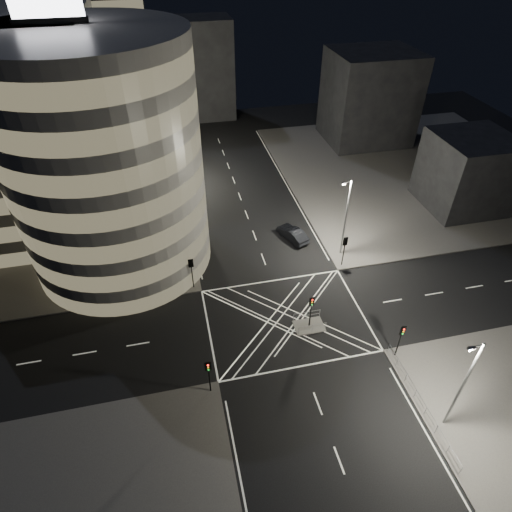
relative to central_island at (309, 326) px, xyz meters
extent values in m
plane|color=black|center=(-2.00, 1.50, -0.07)|extent=(120.00, 120.00, 0.00)
cube|color=#555250|center=(-31.00, 28.50, 0.00)|extent=(42.00, 42.00, 0.15)
cube|color=#555250|center=(27.00, 28.50, 0.00)|extent=(42.00, 42.00, 0.15)
cube|color=slate|center=(0.00, 0.00, 0.00)|extent=(3.00, 2.00, 0.15)
cylinder|color=gray|center=(-18.00, 15.50, 12.57)|extent=(20.00, 20.00, 25.00)
cube|color=gray|center=(-28.00, 25.50, 12.57)|extent=(20.00, 18.00, 25.00)
cube|color=white|center=(-20.00, 17.50, 26.27)|extent=(6.00, 0.40, 2.00)
cube|color=black|center=(-20.00, 17.50, 25.38)|extent=(6.40, 0.50, 0.50)
cube|color=gray|center=(-24.00, 43.50, 11.07)|extent=(24.00, 16.00, 22.00)
cube|color=black|center=(24.00, 41.50, 7.58)|extent=(14.00, 12.00, 15.00)
cube|color=black|center=(28.00, 17.50, 5.08)|extent=(10.00, 10.00, 10.00)
cube|color=black|center=(-6.00, 59.50, 8.93)|extent=(18.00, 8.00, 18.00)
cylinder|color=black|center=(-12.50, 10.50, 1.68)|extent=(0.32, 0.32, 3.21)
ellipsoid|color=black|center=(-12.50, 10.50, 4.64)|extent=(4.90, 4.90, 5.64)
cylinder|color=black|center=(-12.50, 16.50, 1.90)|extent=(0.32, 0.32, 3.65)
ellipsoid|color=black|center=(-12.50, 16.50, 4.98)|extent=(4.54, 4.54, 5.22)
cylinder|color=black|center=(-12.50, 22.50, 1.76)|extent=(0.32, 0.32, 3.37)
ellipsoid|color=black|center=(-12.50, 22.50, 4.76)|extent=(4.80, 4.80, 5.52)
cylinder|color=black|center=(-12.50, 28.50, 2.16)|extent=(0.32, 0.32, 4.16)
ellipsoid|color=black|center=(-12.50, 28.50, 5.50)|extent=(4.59, 4.59, 5.28)
cylinder|color=black|center=(-12.50, 34.50, 1.71)|extent=(0.32, 0.32, 3.28)
ellipsoid|color=black|center=(-12.50, 34.50, 4.58)|extent=(4.46, 4.46, 5.13)
cylinder|color=black|center=(-10.80, 8.30, 1.57)|extent=(0.12, 0.12, 3.00)
cube|color=black|center=(-10.80, 8.30, 3.52)|extent=(0.28, 0.22, 0.90)
cube|color=black|center=(-10.80, 8.30, 3.52)|extent=(0.55, 0.04, 1.10)
cylinder|color=black|center=(-10.80, -5.30, 1.57)|extent=(0.12, 0.12, 3.00)
cube|color=black|center=(-10.80, -5.30, 3.52)|extent=(0.28, 0.22, 0.90)
cube|color=black|center=(-10.80, -5.30, 3.52)|extent=(0.55, 0.04, 1.10)
cylinder|color=black|center=(6.80, 8.30, 1.57)|extent=(0.12, 0.12, 3.00)
cube|color=black|center=(6.80, 8.30, 3.52)|extent=(0.28, 0.22, 0.90)
cube|color=black|center=(6.80, 8.30, 3.52)|extent=(0.55, 0.04, 1.10)
cylinder|color=black|center=(6.80, -5.30, 1.57)|extent=(0.12, 0.12, 3.00)
cube|color=black|center=(6.80, -5.30, 3.52)|extent=(0.28, 0.22, 0.90)
cube|color=black|center=(6.80, -5.30, 3.52)|extent=(0.55, 0.04, 1.10)
cylinder|color=black|center=(0.00, 0.00, 1.57)|extent=(0.12, 0.12, 3.00)
cube|color=black|center=(0.00, 0.00, 3.52)|extent=(0.28, 0.22, 0.90)
cube|color=black|center=(0.00, 0.00, 3.52)|extent=(0.55, 0.04, 1.10)
cylinder|color=slate|center=(-11.50, 13.50, 5.08)|extent=(0.20, 0.20, 10.00)
cylinder|color=slate|center=(-11.05, 13.50, 9.93)|extent=(0.90, 0.10, 0.10)
cube|color=slate|center=(-10.60, 13.50, 9.83)|extent=(0.50, 0.25, 0.18)
cube|color=white|center=(-10.60, 13.50, 9.72)|extent=(0.42, 0.20, 0.05)
cylinder|color=slate|center=(-11.50, 31.50, 5.08)|extent=(0.20, 0.20, 10.00)
cylinder|color=slate|center=(-11.05, 31.50, 9.93)|extent=(0.90, 0.10, 0.10)
cube|color=slate|center=(-10.60, 31.50, 9.83)|extent=(0.50, 0.25, 0.18)
cube|color=white|center=(-10.60, 31.50, 9.72)|extent=(0.42, 0.20, 0.05)
cylinder|color=slate|center=(7.50, 10.50, 5.08)|extent=(0.20, 0.20, 10.00)
cylinder|color=slate|center=(7.05, 10.50, 9.93)|extent=(0.90, 0.10, 0.10)
cube|color=slate|center=(6.60, 10.50, 9.83)|extent=(0.50, 0.25, 0.18)
cube|color=white|center=(6.60, 10.50, 9.72)|extent=(0.42, 0.20, 0.05)
cylinder|color=slate|center=(7.50, -12.50, 5.08)|extent=(0.20, 0.20, 10.00)
cylinder|color=slate|center=(7.05, -12.50, 9.93)|extent=(0.90, 0.10, 0.10)
cube|color=slate|center=(6.60, -12.50, 9.83)|extent=(0.50, 0.25, 0.18)
cube|color=white|center=(6.60, -12.50, 9.72)|extent=(0.42, 0.20, 0.05)
cube|color=slate|center=(6.30, -10.65, 0.62)|extent=(0.06, 11.70, 1.10)
cube|color=slate|center=(0.00, -0.90, 0.62)|extent=(2.80, 0.06, 1.10)
cube|color=slate|center=(0.00, 0.90, 0.62)|extent=(2.80, 0.06, 1.10)
imported|color=black|center=(2.59, 14.70, 0.72)|extent=(3.40, 5.12, 1.59)
camera|label=1|loc=(-11.70, -27.33, 32.89)|focal=30.00mm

